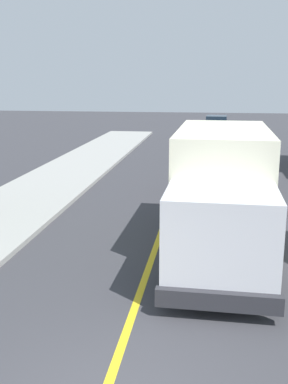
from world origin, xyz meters
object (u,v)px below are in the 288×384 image
at_px(parked_car_far, 225,137).
at_px(parked_car_furthest, 216,127).
at_px(box_truck, 222,186).
at_px(parked_car_near, 217,174).
at_px(parked_car_mid, 221,150).

bearing_deg(parked_car_far, parked_car_furthest, 94.67).
xyz_separation_m(parked_car_far, parked_car_furthest, (-0.52, 6.37, 0.00)).
distance_m(box_truck, parked_car_near, 6.50).
bearing_deg(parked_car_far, parked_car_mid, -93.21).
xyz_separation_m(box_truck, parked_car_mid, (0.20, 13.25, -0.97)).
distance_m(box_truck, parked_car_furthest, 25.53).
distance_m(parked_car_far, parked_car_furthest, 6.40).
xyz_separation_m(parked_car_mid, parked_car_far, (0.33, 5.89, 0.00)).
bearing_deg(parked_car_far, parked_car_near, -92.61).
distance_m(parked_car_mid, parked_car_furthest, 12.26).
distance_m(parked_car_near, parked_car_furthest, 19.08).
bearing_deg(parked_car_near, parked_car_far, 87.39).
height_order(parked_car_far, parked_car_furthest, same).
relative_size(parked_car_mid, parked_car_furthest, 0.99).
bearing_deg(parked_car_furthest, parked_car_near, -90.18).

